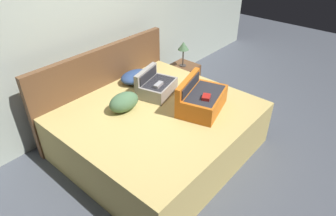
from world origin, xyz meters
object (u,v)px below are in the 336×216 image
at_px(hard_case_medium, 156,86).
at_px(pillow_near_headboard, 124,102).
at_px(pillow_center_head, 136,77).
at_px(table_lamp, 183,47).
at_px(nightstand, 182,79).
at_px(bed, 159,131).
at_px(hard_case_large, 202,99).

xyz_separation_m(hard_case_medium, pillow_near_headboard, (-0.51, 0.03, 0.00)).
bearing_deg(pillow_near_headboard, hard_case_medium, -3.18).
relative_size(hard_case_medium, pillow_center_head, 1.23).
height_order(pillow_near_headboard, table_lamp, table_lamp).
relative_size(pillow_center_head, nightstand, 0.93).
height_order(hard_case_medium, nightstand, hard_case_medium).
relative_size(bed, hard_case_medium, 3.84).
distance_m(hard_case_medium, nightstand, 1.20).
bearing_deg(hard_case_large, pillow_center_head, 75.85).
bearing_deg(pillow_near_headboard, hard_case_large, -48.22).
relative_size(hard_case_large, pillow_center_head, 1.59).
bearing_deg(pillow_center_head, pillow_near_headboard, -145.77).
bearing_deg(table_lamp, bed, -152.50).
distance_m(pillow_near_headboard, table_lamp, 1.59).
height_order(nightstand, table_lamp, table_lamp).
distance_m(pillow_near_headboard, pillow_center_head, 0.68).
distance_m(hard_case_large, nightstand, 1.48).
distance_m(bed, pillow_near_headboard, 0.56).
relative_size(hard_case_large, nightstand, 1.48).
bearing_deg(bed, hard_case_large, -44.48).
height_order(hard_case_medium, pillow_center_head, hard_case_medium).
height_order(hard_case_large, nightstand, hard_case_large).
distance_m(hard_case_large, pillow_near_headboard, 0.88).
xyz_separation_m(hard_case_large, table_lamp, (0.96, 1.02, 0.07)).
bearing_deg(hard_case_medium, table_lamp, 6.58).
height_order(pillow_near_headboard, pillow_center_head, pillow_near_headboard).
bearing_deg(nightstand, hard_case_large, -133.04).
relative_size(bed, table_lamp, 5.22).
height_order(bed, hard_case_large, hard_case_large).
distance_m(pillow_near_headboard, nightstand, 1.65).
relative_size(bed, pillow_center_head, 4.73).
xyz_separation_m(pillow_near_headboard, pillow_center_head, (0.56, 0.38, -0.03)).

